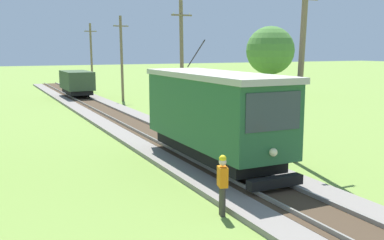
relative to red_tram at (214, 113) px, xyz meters
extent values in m
cube|color=#235633|center=(0.00, 0.02, 0.11)|extent=(2.50, 8.00, 2.60)
cube|color=#B2ADA3|center=(0.00, 0.02, 1.52)|extent=(2.60, 8.32, 0.22)
cube|color=black|center=(0.00, 0.02, -1.47)|extent=(2.10, 7.04, 0.44)
cube|color=#2D3842|center=(0.00, -3.99, 0.57)|extent=(2.10, 0.03, 1.25)
cube|color=#2D3842|center=(1.26, 0.02, 0.47)|extent=(0.02, 6.72, 1.04)
sphere|color=#F4EAB2|center=(0.00, -4.04, -0.74)|extent=(0.28, 0.28, 0.28)
cylinder|color=black|center=(0.00, 1.62, 2.33)|extent=(0.05, 1.67, 1.19)
cube|color=black|center=(0.00, -4.18, -1.69)|extent=(2.00, 0.36, 0.32)
cylinder|color=black|center=(0.00, -2.22, -1.47)|extent=(1.54, 0.80, 0.80)
cylinder|color=black|center=(0.00, 2.26, -1.47)|extent=(1.54, 0.80, 0.80)
cube|color=#384C33|center=(0.00, 27.43, -0.42)|extent=(2.40, 5.20, 1.70)
cube|color=black|center=(0.00, 27.43, -1.49)|extent=(2.02, 4.78, 0.38)
cylinder|color=black|center=(0.00, 25.87, -1.49)|extent=(1.54, 0.76, 0.76)
cylinder|color=black|center=(0.00, 28.99, -1.49)|extent=(1.54, 0.76, 0.76)
cylinder|color=#7A664C|center=(3.42, -1.07, 1.62)|extent=(0.24, 0.52, 7.63)
cylinder|color=#7A664C|center=(3.42, 10.63, 1.69)|extent=(0.24, 0.49, 7.77)
cube|color=#7A664C|center=(3.42, 10.63, 4.64)|extent=(1.40, 0.10, 0.10)
cylinder|color=silver|center=(2.87, 10.63, 4.74)|extent=(0.08, 0.08, 0.10)
cylinder|color=silver|center=(3.97, 10.63, 4.74)|extent=(0.08, 0.08, 0.10)
cylinder|color=#7A664C|center=(3.42, 23.87, 1.64)|extent=(0.24, 0.49, 7.68)
cube|color=#7A664C|center=(3.42, 23.87, 4.56)|extent=(1.40, 0.10, 0.10)
cylinder|color=silver|center=(2.87, 23.87, 4.66)|extent=(0.08, 0.08, 0.10)
cylinder|color=silver|center=(3.97, 23.87, 4.66)|extent=(0.08, 0.08, 0.10)
cylinder|color=#7A664C|center=(3.42, 35.84, 1.61)|extent=(0.24, 0.49, 7.61)
cube|color=#7A664C|center=(3.42, 35.84, 4.50)|extent=(1.40, 0.10, 0.10)
cylinder|color=silver|center=(2.87, 35.84, 4.60)|extent=(0.08, 0.08, 0.10)
cylinder|color=silver|center=(3.97, 35.84, 4.60)|extent=(0.08, 0.08, 0.10)
cylinder|color=#38332D|center=(-2.31, -4.76, -1.76)|extent=(0.15, 0.15, 0.86)
cylinder|color=#38332D|center=(-2.35, -4.92, -1.76)|extent=(0.15, 0.15, 0.86)
cube|color=orange|center=(-2.33, -4.84, -1.04)|extent=(0.33, 0.43, 0.58)
sphere|color=beige|center=(-2.33, -4.84, -0.61)|extent=(0.22, 0.22, 0.22)
sphere|color=yellow|center=(-2.33, -4.84, -0.51)|extent=(0.21, 0.21, 0.21)
cylinder|color=#4C3823|center=(18.44, 22.02, -0.83)|extent=(0.32, 0.32, 2.73)
sphere|color=#4C7F38|center=(18.44, 22.02, 2.37)|extent=(4.89, 4.89, 4.89)
camera|label=1|loc=(-8.37, -15.39, 2.55)|focal=41.37mm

